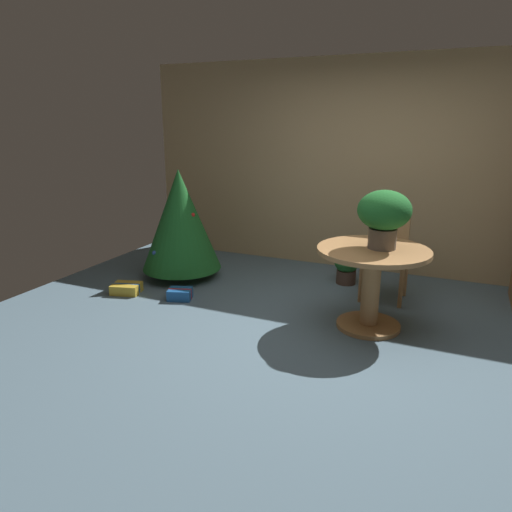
{
  "coord_description": "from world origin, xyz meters",
  "views": [
    {
      "loc": [
        1.05,
        -3.7,
        1.86
      ],
      "look_at": [
        -0.65,
        0.15,
        0.63
      ],
      "focal_mm": 32.8,
      "sensor_mm": 36.0,
      "label": 1
    }
  ],
  "objects_px": {
    "round_dining_table": "(372,275)",
    "wooden_chair_far": "(387,248)",
    "potted_plant": "(347,264)",
    "gift_box_blue": "(180,294)",
    "gift_box_gold": "(126,288)",
    "holiday_tree": "(180,220)",
    "flower_vase": "(384,214)"
  },
  "relations": [
    {
      "from": "round_dining_table",
      "to": "gift_box_blue",
      "type": "height_order",
      "value": "round_dining_table"
    },
    {
      "from": "round_dining_table",
      "to": "flower_vase",
      "type": "height_order",
      "value": "flower_vase"
    },
    {
      "from": "gift_box_gold",
      "to": "flower_vase",
      "type": "bearing_deg",
      "value": 4.85
    },
    {
      "from": "gift_box_gold",
      "to": "potted_plant",
      "type": "xyz_separation_m",
      "value": [
        2.16,
        1.31,
        0.18
      ]
    },
    {
      "from": "holiday_tree",
      "to": "potted_plant",
      "type": "bearing_deg",
      "value": 17.07
    },
    {
      "from": "round_dining_table",
      "to": "flower_vase",
      "type": "xyz_separation_m",
      "value": [
        0.06,
        0.03,
        0.56
      ]
    },
    {
      "from": "wooden_chair_far",
      "to": "holiday_tree",
      "type": "height_order",
      "value": "holiday_tree"
    },
    {
      "from": "holiday_tree",
      "to": "potted_plant",
      "type": "height_order",
      "value": "holiday_tree"
    },
    {
      "from": "holiday_tree",
      "to": "gift_box_gold",
      "type": "relative_size",
      "value": 3.7
    },
    {
      "from": "gift_box_blue",
      "to": "gift_box_gold",
      "type": "relative_size",
      "value": 0.84
    },
    {
      "from": "potted_plant",
      "to": "wooden_chair_far",
      "type": "bearing_deg",
      "value": -28.27
    },
    {
      "from": "gift_box_blue",
      "to": "gift_box_gold",
      "type": "xyz_separation_m",
      "value": [
        -0.65,
        -0.08,
        -0.0
      ]
    },
    {
      "from": "round_dining_table",
      "to": "wooden_chair_far",
      "type": "xyz_separation_m",
      "value": [
        0.0,
        0.86,
        0.04
      ]
    },
    {
      "from": "wooden_chair_far",
      "to": "gift_box_blue",
      "type": "height_order",
      "value": "wooden_chair_far"
    },
    {
      "from": "flower_vase",
      "to": "holiday_tree",
      "type": "bearing_deg",
      "value": 168.35
    },
    {
      "from": "wooden_chair_far",
      "to": "gift_box_gold",
      "type": "distance_m",
      "value": 2.89
    },
    {
      "from": "round_dining_table",
      "to": "gift_box_gold",
      "type": "height_order",
      "value": "round_dining_table"
    },
    {
      "from": "flower_vase",
      "to": "potted_plant",
      "type": "xyz_separation_m",
      "value": [
        -0.54,
        1.08,
        -0.84
      ]
    },
    {
      "from": "round_dining_table",
      "to": "gift_box_blue",
      "type": "relative_size",
      "value": 3.37
    },
    {
      "from": "holiday_tree",
      "to": "gift_box_blue",
      "type": "bearing_deg",
      "value": -59.67
    },
    {
      "from": "wooden_chair_far",
      "to": "gift_box_blue",
      "type": "bearing_deg",
      "value": -154.01
    },
    {
      "from": "round_dining_table",
      "to": "wooden_chair_far",
      "type": "relative_size",
      "value": 1.05
    },
    {
      "from": "round_dining_table",
      "to": "gift_box_blue",
      "type": "distance_m",
      "value": 2.05
    },
    {
      "from": "gift_box_blue",
      "to": "potted_plant",
      "type": "relative_size",
      "value": 0.69
    },
    {
      "from": "holiday_tree",
      "to": "gift_box_blue",
      "type": "xyz_separation_m",
      "value": [
        0.38,
        -0.65,
        -0.66
      ]
    },
    {
      "from": "wooden_chair_far",
      "to": "gift_box_gold",
      "type": "relative_size",
      "value": 2.71
    },
    {
      "from": "flower_vase",
      "to": "holiday_tree",
      "type": "relative_size",
      "value": 0.4
    },
    {
      "from": "round_dining_table",
      "to": "gift_box_gold",
      "type": "relative_size",
      "value": 2.83
    },
    {
      "from": "wooden_chair_far",
      "to": "potted_plant",
      "type": "relative_size",
      "value": 2.23
    },
    {
      "from": "round_dining_table",
      "to": "wooden_chair_far",
      "type": "height_order",
      "value": "wooden_chair_far"
    },
    {
      "from": "gift_box_blue",
      "to": "wooden_chair_far",
      "type": "bearing_deg",
      "value": 25.99
    },
    {
      "from": "round_dining_table",
      "to": "holiday_tree",
      "type": "height_order",
      "value": "holiday_tree"
    }
  ]
}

